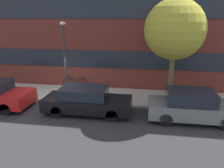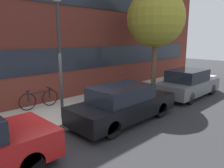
{
  "view_description": "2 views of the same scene",
  "coord_description": "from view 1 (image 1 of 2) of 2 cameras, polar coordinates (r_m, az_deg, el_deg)",
  "views": [
    {
      "loc": [
        4.63,
        -10.74,
        4.64
      ],
      "look_at": [
        2.89,
        0.49,
        1.1
      ],
      "focal_mm": 35.0,
      "sensor_mm": 36.0,
      "label": 1
    },
    {
      "loc": [
        -3.79,
        -6.16,
        3.0
      ],
      "look_at": [
        2.8,
        0.49,
        1.04
      ],
      "focal_mm": 35.0,
      "sensor_mm": 36.0,
      "label": 2
    }
  ],
  "objects": [
    {
      "name": "sidewalk_strip",
      "position": [
        13.75,
        -11.42,
        -2.49
      ],
      "size": [
        28.0,
        2.74,
        0.13
      ],
      "color": "#A8A399",
      "rests_on": "ground_plane"
    },
    {
      "name": "street_tree",
      "position": [
        11.35,
        16.04,
        13.44
      ],
      "size": [
        2.97,
        2.97,
        5.37
      ],
      "color": "brown",
      "rests_on": "sidewalk_strip"
    },
    {
      "name": "parked_car_black",
      "position": [
        10.83,
        -6.64,
        -4.34
      ],
      "size": [
        4.29,
        1.62,
        1.35
      ],
      "color": "black",
      "rests_on": "ground_plane"
    },
    {
      "name": "fire_hydrant",
      "position": [
        14.8,
        -27.07,
        -0.8
      ],
      "size": [
        0.49,
        0.27,
        0.78
      ],
      "color": "red",
      "rests_on": "sidewalk_strip"
    },
    {
      "name": "ground_plane",
      "position": [
        12.58,
        -13.52,
        -4.85
      ],
      "size": [
        56.0,
        56.0,
        0.0
      ],
      "primitive_type": "plane",
      "color": "#2B2B2D"
    },
    {
      "name": "bicycle",
      "position": [
        14.3,
        -9.5,
        0.38
      ],
      "size": [
        1.69,
        0.44,
        0.82
      ],
      "rotation": [
        0.0,
        0.0,
        -0.05
      ],
      "color": "black",
      "rests_on": "sidewalk_strip"
    },
    {
      "name": "rowhouse_facade",
      "position": [
        14.68,
        -10.02,
        16.89
      ],
      "size": [
        28.0,
        1.02,
        9.18
      ],
      "color": "maroon",
      "rests_on": "ground_plane"
    },
    {
      "name": "lamp_post",
      "position": [
        12.22,
        -12.34,
        8.16
      ],
      "size": [
        0.32,
        0.32,
        4.25
      ],
      "color": "#2D2D30",
      "rests_on": "sidewalk_strip"
    },
    {
      "name": "parked_car_grey",
      "position": [
        10.7,
        20.19,
        -5.45
      ],
      "size": [
        4.04,
        1.68,
        1.43
      ],
      "color": "slate",
      "rests_on": "ground_plane"
    }
  ]
}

